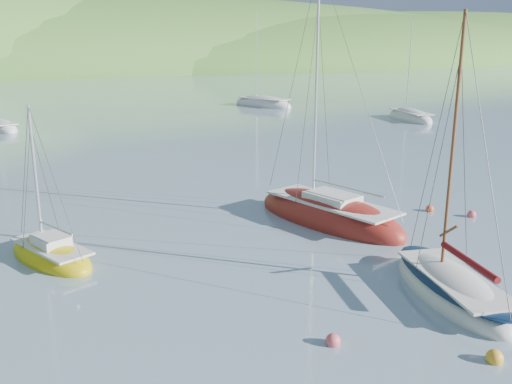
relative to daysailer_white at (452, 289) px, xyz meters
name	(u,v)px	position (x,y,z in m)	size (l,w,h in m)	color
ground	(378,336)	(-4.17, -1.26, -0.23)	(700.00, 700.00, 0.00)	slate
daysailer_white	(452,289)	(0.00, 0.00, 0.00)	(4.06, 7.28, 10.58)	silver
sloop_red	(329,217)	(0.46, 9.03, 0.01)	(5.52, 9.57, 13.41)	maroon
sailboat_yellow	(51,256)	(-12.71, 9.63, -0.06)	(3.95, 5.67, 7.00)	#C0A90B
distant_sloop_a	(1,128)	(-13.55, 47.57, -0.07)	(4.10, 7.10, 9.58)	silver
distant_sloop_b	(263,105)	(18.52, 54.17, -0.02)	(6.67, 9.65, 13.02)	silver
distant_sloop_d	(410,118)	(27.88, 35.91, -0.04)	(4.29, 8.46, 11.53)	silver
mooring_buoys	(336,277)	(-3.12, 2.83, -0.11)	(23.88, 12.58, 0.50)	gold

